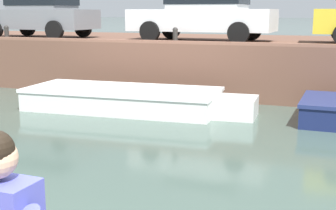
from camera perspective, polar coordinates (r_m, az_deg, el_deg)
ground_plane at (r=7.78m, az=4.68°, el=-6.74°), size 400.00×400.00×0.00m
far_quay_wall at (r=15.42m, az=12.69°, el=4.93°), size 60.00×6.00×1.54m
far_wall_coping at (r=12.50m, az=11.13°, el=7.30°), size 60.00×0.24×0.08m
boat_moored_west_white at (r=11.61m, az=-4.48°, el=0.68°), size 5.76×2.16×0.55m
car_leftmost_grey at (r=16.69m, az=-15.29°, el=10.83°), size 3.84×1.96×1.54m
car_left_inner_white at (r=14.20m, az=4.43°, el=11.18°), size 4.32×2.01×1.54m
mooring_bollard_west at (r=16.00m, az=-19.09°, el=8.44°), size 0.15×0.15×0.44m
mooring_bollard_mid at (r=13.19m, az=0.89°, el=8.57°), size 0.15×0.15×0.44m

